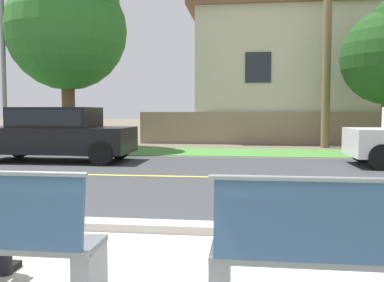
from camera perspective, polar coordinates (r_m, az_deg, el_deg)
ground_plane at (r=10.57m, az=3.46°, el=-3.71°), size 140.00×140.00×0.00m
curb_edge at (r=5.03m, az=-0.61°, el=-11.73°), size 44.00×0.30×0.11m
street_asphalt at (r=9.08m, az=2.87°, el=-4.95°), size 52.00×8.00×0.01m
road_centre_line at (r=9.08m, az=2.87°, el=-4.92°), size 48.00×0.14×0.01m
far_verge_grass at (r=14.64m, az=4.46°, el=-1.52°), size 48.00×2.80×0.02m
bench_right at (r=3.10m, az=19.61°, el=-14.38°), size 1.78×0.48×1.01m
car_black_near at (r=12.54m, az=-17.97°, el=1.24°), size 4.30×1.86×1.54m
streetlamp at (r=16.93m, az=-24.03°, el=13.56°), size 0.24×2.10×7.62m
shade_tree_far_left at (r=16.86m, az=-16.33°, el=15.39°), size 4.47×4.47×7.37m
garden_wall at (r=18.54m, az=12.97°, el=1.70°), size 13.00×0.36×1.40m
house_across_street at (r=21.89m, az=14.65°, el=8.98°), size 10.79×6.91×6.63m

